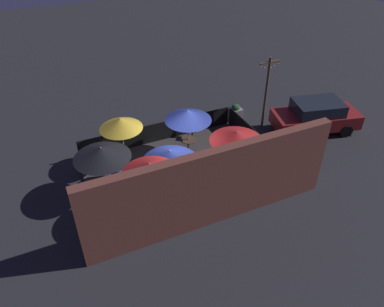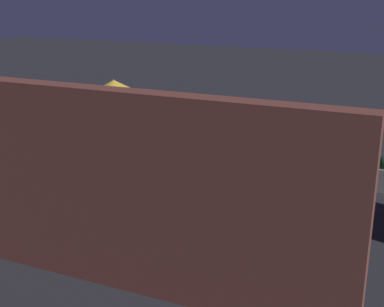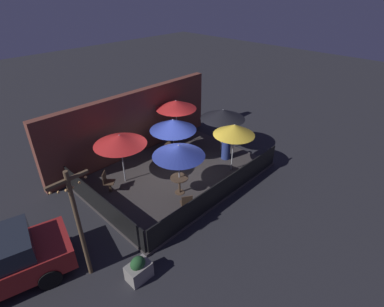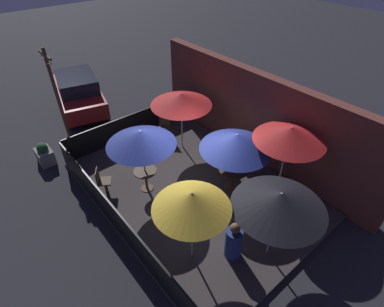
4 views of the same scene
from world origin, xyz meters
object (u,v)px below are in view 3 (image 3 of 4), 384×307
Objects in this scene: patio_umbrella_0 at (179,150)px; planter_box at (139,269)px; patio_chair_0 at (108,181)px; light_post at (78,221)px; patio_umbrella_1 at (173,125)px; patio_umbrella_5 at (234,130)px; patio_umbrella_3 at (223,114)px; patio_chair_1 at (186,204)px; patio_umbrella_2 at (176,105)px; dining_table_0 at (179,181)px; patio_umbrella_4 at (120,140)px; patron_0 at (226,149)px; dining_table_1 at (174,148)px.

planter_box is (-3.55, -1.98, -1.72)m from patio_umbrella_0.
light_post is at bearing -83.85° from patio_chair_0.
patio_umbrella_5 is at bearing -66.75° from patio_umbrella_1.
patio_umbrella_3 is 2.58× the size of planter_box.
patio_umbrella_1 reaches higher than patio_chair_1.
patio_umbrella_2 is at bearing 47.93° from patio_umbrella_0.
patio_umbrella_5 is 3.18m from dining_table_0.
dining_table_0 is 0.90× the size of planter_box.
patio_umbrella_5 is (2.80, -0.47, 0.05)m from patio_umbrella_0.
patio_umbrella_3 is 0.59× the size of light_post.
patio_umbrella_3 is 5.36m from patio_chair_1.
patio_umbrella_0 is 1.02× the size of patio_umbrella_1.
patio_umbrella_4 is 3.72m from patio_chair_1.
light_post is (-2.50, -2.87, 1.42)m from patio_chair_0.
patio_umbrella_2 reaches higher than dining_table_0.
patio_umbrella_3 is 5.16m from patio_umbrella_4.
patio_umbrella_4 is 2.42× the size of patio_chair_1.
patio_umbrella_2 is at bearing 58.45° from patio_chair_0.
patio_umbrella_2 is 2.10× the size of patron_0.
patio_chair_1 is (-3.52, -0.64, -1.53)m from patio_umbrella_5.
patio_umbrella_0 is at bearing -128.25° from patio_umbrella_1.
dining_table_0 is at bearing 29.11° from planter_box.
planter_box is (-6.35, -1.51, -1.77)m from patio_umbrella_5.
patio_umbrella_3 is at bearing 52.96° from patio_umbrella_5.
patio_umbrella_1 reaches higher than dining_table_1.
planter_box is (-1.60, -4.09, -0.26)m from patio_chair_0.
patio_umbrella_4 is at bearing 144.50° from patio_umbrella_5.
patio_umbrella_0 reaches higher than patron_0.
patio_umbrella_0 is at bearing -65.13° from patio_umbrella_4.
light_post is (-3.73, 0.35, 1.43)m from patio_chair_1.
planter_box is at bearing -141.86° from dining_table_1.
patio_chair_0 is 4.06m from light_post.
patio_chair_0 is 0.26× the size of light_post.
patio_chair_0 is at bearing 132.89° from dining_table_0.
light_post is (-7.87, -1.12, 1.42)m from patron_0.
patio_chair_1 is at bearing -169.66° from patio_umbrella_5.
patio_umbrella_2 is at bearing 40.60° from patio_umbrella_1.
patron_0 is at bearing -127.11° from patio_umbrella_3.
patio_umbrella_3 is at bearing -32.16° from patio_chair_1.
patio_umbrella_2 reaches higher than patio_umbrella_4.
patio_umbrella_2 reaches higher than patio_umbrella_3.
patio_chair_0 is (-4.75, 2.58, -1.51)m from patio_umbrella_5.
patio_umbrella_5 is 3.01× the size of dining_table_0.
planter_box is at bearing -64.21° from patio_chair_0.
light_post reaches higher than patron_0.
patio_umbrella_0 is 0.91× the size of patio_umbrella_2.
patio_umbrella_3 reaches higher than patio_chair_1.
dining_table_0 is (1.06, -2.28, -1.41)m from patio_umbrella_4.
patio_umbrella_2 is at bearing 11.51° from patio_umbrella_4.
patio_chair_0 is (-0.90, -0.17, -1.48)m from patio_umbrella_4.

